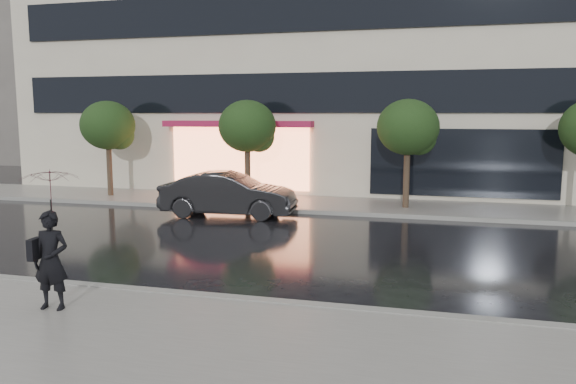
% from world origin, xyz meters
% --- Properties ---
extents(ground, '(120.00, 120.00, 0.00)m').
position_xyz_m(ground, '(0.00, 0.00, 0.00)').
color(ground, black).
rests_on(ground, ground).
extents(sidewalk_near, '(60.00, 4.50, 0.12)m').
position_xyz_m(sidewalk_near, '(0.00, -3.25, 0.06)').
color(sidewalk_near, slate).
rests_on(sidewalk_near, ground).
extents(sidewalk_far, '(60.00, 3.50, 0.12)m').
position_xyz_m(sidewalk_far, '(0.00, 10.25, 0.06)').
color(sidewalk_far, slate).
rests_on(sidewalk_far, ground).
extents(curb_near, '(60.00, 0.25, 0.14)m').
position_xyz_m(curb_near, '(0.00, -1.00, 0.07)').
color(curb_near, gray).
rests_on(curb_near, ground).
extents(curb_far, '(60.00, 0.25, 0.14)m').
position_xyz_m(curb_far, '(0.00, 8.50, 0.07)').
color(curb_far, gray).
rests_on(curb_far, ground).
extents(bg_building_left, '(14.00, 10.00, 12.00)m').
position_xyz_m(bg_building_left, '(-28.00, 26.00, 6.00)').
color(bg_building_left, '#59544F').
rests_on(bg_building_left, ground).
extents(tree_far_west, '(2.20, 2.20, 3.99)m').
position_xyz_m(tree_far_west, '(-8.94, 10.03, 2.92)').
color(tree_far_west, '#33261C').
rests_on(tree_far_west, ground).
extents(tree_mid_west, '(2.20, 2.20, 3.99)m').
position_xyz_m(tree_mid_west, '(-2.94, 10.03, 2.92)').
color(tree_mid_west, '#33261C').
rests_on(tree_mid_west, ground).
extents(tree_mid_east, '(2.20, 2.20, 3.99)m').
position_xyz_m(tree_mid_east, '(3.06, 10.03, 2.92)').
color(tree_mid_east, '#33261C').
rests_on(tree_mid_east, ground).
extents(parked_car, '(4.67, 1.92, 1.50)m').
position_xyz_m(parked_car, '(-2.80, 7.36, 0.75)').
color(parked_car, black).
rests_on(parked_car, ground).
extents(pedestrian_with_umbrella, '(1.09, 1.11, 2.44)m').
position_xyz_m(pedestrian_with_umbrella, '(-2.34, -2.34, 1.72)').
color(pedestrian_with_umbrella, black).
rests_on(pedestrian_with_umbrella, sidewalk_near).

